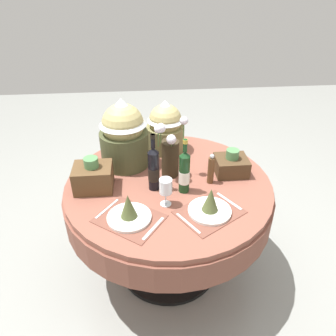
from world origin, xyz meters
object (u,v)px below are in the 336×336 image
(place_setting_right, at_px, (210,206))
(dining_table, at_px, (168,199))
(flower_vase, at_px, (170,154))
(wine_glass_left, at_px, (166,187))
(woven_basket_side_right, at_px, (231,164))
(place_setting_left, at_px, (129,212))
(pepper_mill, at_px, (211,169))
(gift_tub_back_centre, at_px, (165,124))
(gift_tub_back_left, at_px, (123,131))
(wine_bottle_right, at_px, (154,169))
(wine_bottle_left, at_px, (184,172))
(woven_basket_side_left, at_px, (93,177))

(place_setting_right, bearing_deg, dining_table, 121.80)
(flower_vase, relative_size, wine_glass_left, 2.34)
(wine_glass_left, relative_size, woven_basket_side_right, 0.83)
(place_setting_left, height_order, pepper_mill, pepper_mill)
(gift_tub_back_centre, bearing_deg, place_setting_left, -109.03)
(dining_table, xyz_separation_m, place_setting_right, (0.20, -0.32, 0.19))
(flower_vase, height_order, gift_tub_back_left, gift_tub_back_left)
(flower_vase, relative_size, wine_bottle_right, 1.09)
(flower_vase, height_order, woven_basket_side_right, flower_vase)
(place_setting_left, relative_size, wine_bottle_left, 1.22)
(wine_glass_left, bearing_deg, gift_tub_back_left, 116.63)
(wine_bottle_right, xyz_separation_m, woven_basket_side_left, (-0.36, 0.04, -0.06))
(place_setting_left, relative_size, gift_tub_back_left, 0.91)
(place_setting_left, bearing_deg, gift_tub_back_left, 92.87)
(wine_bottle_right, bearing_deg, flower_vase, 51.24)
(dining_table, xyz_separation_m, gift_tub_back_left, (-0.27, 0.24, 0.39))
(wine_bottle_left, bearing_deg, woven_basket_side_left, 171.46)
(dining_table, bearing_deg, wine_bottle_right, -146.13)
(gift_tub_back_centre, bearing_deg, dining_table, -92.35)
(wine_bottle_left, relative_size, woven_basket_side_right, 1.69)
(place_setting_left, xyz_separation_m, pepper_mill, (0.50, 0.30, 0.05))
(flower_vase, bearing_deg, dining_table, -102.17)
(gift_tub_back_left, relative_size, gift_tub_back_centre, 1.23)
(place_setting_left, distance_m, wine_bottle_left, 0.41)
(flower_vase, distance_m, gift_tub_back_centre, 0.35)
(woven_basket_side_left, bearing_deg, wine_bottle_right, -5.92)
(dining_table, height_order, place_setting_right, place_setting_right)
(wine_bottle_left, bearing_deg, place_setting_left, -145.32)
(gift_tub_back_left, bearing_deg, place_setting_left, -87.13)
(pepper_mill, xyz_separation_m, gift_tub_back_left, (-0.53, 0.28, 0.15))
(place_setting_left, bearing_deg, flower_vase, 57.48)
(dining_table, distance_m, woven_basket_side_left, 0.51)
(wine_bottle_left, relative_size, gift_tub_back_centre, 0.92)
(wine_glass_left, relative_size, woven_basket_side_left, 0.75)
(gift_tub_back_centre, bearing_deg, wine_glass_left, -94.77)
(pepper_mill, bearing_deg, gift_tub_back_centre, 118.01)
(pepper_mill, bearing_deg, wine_bottle_right, -175.13)
(wine_bottle_right, relative_size, gift_tub_back_centre, 0.96)
(gift_tub_back_centre, bearing_deg, flower_vase, -90.23)
(wine_bottle_right, bearing_deg, place_setting_right, -41.26)
(pepper_mill, bearing_deg, gift_tub_back_left, 152.51)
(wine_bottle_left, relative_size, wine_bottle_right, 0.95)
(dining_table, relative_size, wine_bottle_right, 3.61)
(flower_vase, xyz_separation_m, wine_glass_left, (-0.05, -0.30, -0.04))
(dining_table, xyz_separation_m, wine_glass_left, (-0.04, -0.23, 0.26))
(wine_bottle_left, distance_m, wine_bottle_right, 0.18)
(wine_bottle_right, height_order, pepper_mill, wine_bottle_right)
(wine_glass_left, bearing_deg, flower_vase, 80.02)
(flower_vase, distance_m, pepper_mill, 0.27)
(wine_bottle_left, height_order, pepper_mill, wine_bottle_left)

